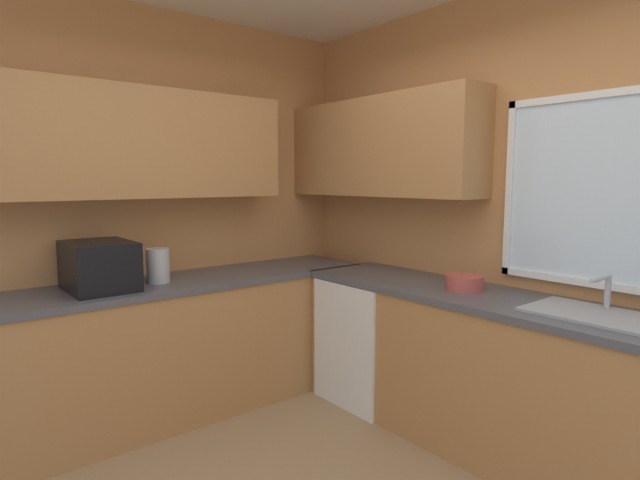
# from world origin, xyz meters

# --- Properties ---
(room_shell) EXTENTS (4.00, 3.47, 2.79)m
(room_shell) POSITION_xyz_m (-0.81, 0.54, 1.89)
(room_shell) COLOR #C6844C
(room_shell) RESTS_ON ground_plane
(counter_run_left) EXTENTS (0.65, 3.08, 0.91)m
(counter_run_left) POSITION_xyz_m (-1.63, 0.00, 0.46)
(counter_run_left) COLOR #AD7542
(counter_run_left) RESTS_ON ground_plane
(counter_run_back) EXTENTS (3.09, 0.65, 0.91)m
(counter_run_back) POSITION_xyz_m (0.21, 1.37, 0.46)
(counter_run_back) COLOR #AD7542
(counter_run_back) RESTS_ON ground_plane
(dishwasher) EXTENTS (0.60, 0.60, 0.87)m
(dishwasher) POSITION_xyz_m (-0.97, 1.34, 0.43)
(dishwasher) COLOR white
(dishwasher) RESTS_ON ground_plane
(microwave) EXTENTS (0.48, 0.36, 0.29)m
(microwave) POSITION_xyz_m (-1.63, -0.32, 1.06)
(microwave) COLOR black
(microwave) RESTS_ON counter_run_left
(kettle) EXTENTS (0.14, 0.14, 0.22)m
(kettle) POSITION_xyz_m (-1.61, 0.03, 1.02)
(kettle) COLOR #B7B7BC
(kettle) RESTS_ON counter_run_left
(sink_assembly) EXTENTS (0.59, 0.40, 0.19)m
(sink_assembly) POSITION_xyz_m (0.50, 1.37, 0.92)
(sink_assembly) COLOR #9EA0A5
(sink_assembly) RESTS_ON counter_run_back
(bowl) EXTENTS (0.22, 0.22, 0.09)m
(bowl) POSITION_xyz_m (-0.24, 1.37, 0.96)
(bowl) COLOR #B74C42
(bowl) RESTS_ON counter_run_back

